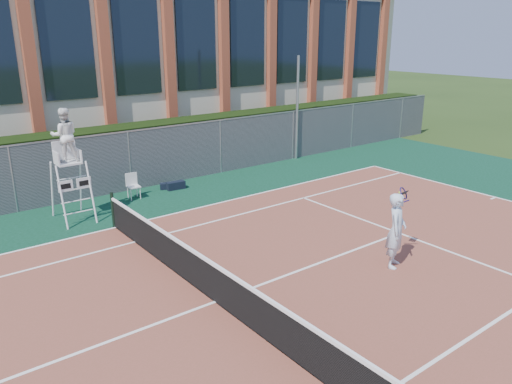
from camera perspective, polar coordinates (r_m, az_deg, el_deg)
ground at (r=11.17m, az=-4.64°, el=-12.52°), size 120.00×120.00×0.00m
apron at (r=11.92m, az=-7.31°, el=-10.52°), size 36.00×20.00×0.01m
tennis_court at (r=11.16m, az=-4.64°, el=-12.44°), size 23.77×10.97×0.02m
tennis_net at (r=10.91m, az=-4.71°, el=-10.09°), size 0.10×11.30×1.10m
fence at (r=18.30m, az=-19.95°, el=2.36°), size 40.00×0.06×2.20m
hedge at (r=19.41m, az=-21.07°, el=3.08°), size 40.00×1.40×2.20m
building at (r=26.66m, az=-27.00°, el=12.71°), size 45.00×10.60×8.22m
steel_pole at (r=23.00m, az=4.73°, el=9.48°), size 0.12×0.12×4.67m
umpire_chair at (r=16.13m, az=-21.00°, el=5.74°), size 0.99×1.52×3.54m
plastic_chair at (r=18.15m, az=-13.93°, el=0.94°), size 0.45×0.45×0.90m
sports_bag_near at (r=18.95m, az=-9.16°, el=0.76°), size 0.71×0.34×0.29m
sports_bag_far at (r=19.04m, az=-10.04°, el=0.69°), size 0.62×0.44×0.23m
tennis_player at (r=12.77m, az=15.74°, el=-4.23°), size 1.11×0.84×1.90m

